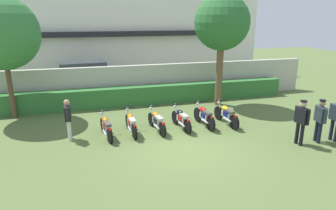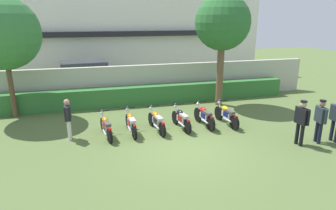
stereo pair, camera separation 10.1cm
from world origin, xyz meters
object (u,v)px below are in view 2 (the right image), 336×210
(motorcycle_in_row_2, at_px, (157,121))
(inspector_person, at_px, (68,116))
(officer_1, at_px, (320,118))
(motorcycle_in_row_1, at_px, (131,123))
(motorcycle_in_row_0, at_px, (106,126))
(motorcycle_in_row_3, at_px, (181,119))
(tree_far_side, at_px, (222,23))
(motorcycle_in_row_5, at_px, (226,115))
(parked_car, at_px, (87,77))
(officer_0, at_px, (302,119))
(motorcycle_in_row_4, at_px, (204,116))
(tree_near_inspector, at_px, (3,33))

(motorcycle_in_row_2, xyz_separation_m, inspector_person, (-3.38, 0.04, 0.49))
(motorcycle_in_row_2, distance_m, officer_1, 6.14)
(motorcycle_in_row_1, bearing_deg, motorcycle_in_row_0, 93.05)
(motorcycle_in_row_0, height_order, motorcycle_in_row_3, motorcycle_in_row_3)
(inspector_person, bearing_deg, tree_far_side, 20.70)
(motorcycle_in_row_5, distance_m, officer_1, 3.61)
(motorcycle_in_row_5, bearing_deg, tree_far_side, -22.98)
(officer_1, bearing_deg, motorcycle_in_row_1, -11.84)
(motorcycle_in_row_2, bearing_deg, tree_far_side, -62.00)
(parked_car, distance_m, motorcycle_in_row_3, 8.50)
(tree_far_side, height_order, officer_1, tree_far_side)
(motorcycle_in_row_0, bearing_deg, inspector_person, 76.11)
(parked_car, xyz_separation_m, motorcycle_in_row_1, (1.58, -7.61, -0.49))
(officer_0, bearing_deg, inspector_person, -25.88)
(tree_far_side, relative_size, officer_0, 3.36)
(inspector_person, bearing_deg, officer_0, -18.72)
(tree_far_side, distance_m, officer_0, 6.42)
(tree_far_side, xyz_separation_m, motorcycle_in_row_3, (-3.01, -2.88, -3.73))
(motorcycle_in_row_2, bearing_deg, officer_0, -127.04)
(parked_car, height_order, motorcycle_in_row_4, parked_car)
(tree_near_inspector, bearing_deg, motorcycle_in_row_5, -21.23)
(tree_far_side, distance_m, motorcycle_in_row_0, 7.72)
(motorcycle_in_row_1, xyz_separation_m, motorcycle_in_row_5, (4.11, -0.09, 0.01))
(motorcycle_in_row_0, relative_size, inspector_person, 1.15)
(officer_1, bearing_deg, motorcycle_in_row_4, -27.56)
(parked_car, distance_m, motorcycle_in_row_4, 8.97)
(parked_car, bearing_deg, officer_0, -59.63)
(parked_car, xyz_separation_m, motorcycle_in_row_3, (3.66, -7.65, -0.49))
(parked_car, relative_size, motorcycle_in_row_5, 2.39)
(motorcycle_in_row_4, height_order, officer_1, officer_1)
(tree_far_side, xyz_separation_m, motorcycle_in_row_4, (-1.97, -2.85, -3.72))
(motorcycle_in_row_0, distance_m, motorcycle_in_row_5, 5.09)
(parked_car, distance_m, tree_near_inspector, 6.08)
(tree_near_inspector, relative_size, officer_0, 3.24)
(motorcycle_in_row_4, xyz_separation_m, officer_1, (3.42, -2.69, 0.50))
(parked_car, xyz_separation_m, motorcycle_in_row_2, (2.62, -7.62, -0.50))
(tree_far_side, bearing_deg, motorcycle_in_row_1, -150.93)
(motorcycle_in_row_0, relative_size, motorcycle_in_row_1, 0.97)
(parked_car, height_order, tree_near_inspector, tree_near_inspector)
(officer_1, bearing_deg, motorcycle_in_row_3, -20.21)
(motorcycle_in_row_1, xyz_separation_m, officer_1, (6.54, -2.71, 0.52))
(motorcycle_in_row_4, relative_size, inspector_person, 1.16)
(tree_far_side, xyz_separation_m, motorcycle_in_row_0, (-6.07, -2.94, -3.74))
(tree_near_inspector, relative_size, tree_far_side, 0.97)
(parked_car, bearing_deg, motorcycle_in_row_1, -83.22)
(motorcycle_in_row_4, height_order, officer_0, officer_0)
(motorcycle_in_row_1, bearing_deg, motorcycle_in_row_4, -93.56)
(motorcycle_in_row_0, height_order, motorcycle_in_row_1, motorcycle_in_row_1)
(motorcycle_in_row_4, xyz_separation_m, motorcycle_in_row_5, (0.99, -0.08, -0.00))
(motorcycle_in_row_3, xyz_separation_m, motorcycle_in_row_5, (2.02, -0.04, 0.01))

